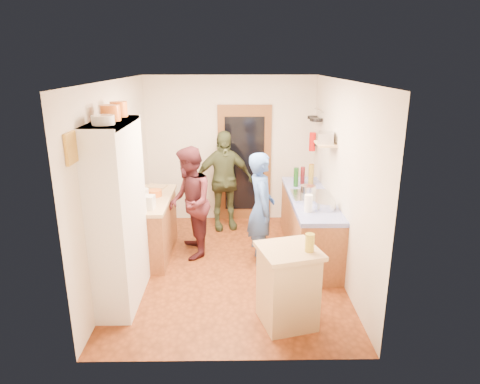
{
  "coord_description": "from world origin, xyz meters",
  "views": [
    {
      "loc": [
        0.06,
        -5.54,
        2.85
      ],
      "look_at": [
        0.14,
        0.15,
        1.08
      ],
      "focal_mm": 32.0,
      "sensor_mm": 36.0,
      "label": 1
    }
  ],
  "objects_px": {
    "person_hob": "(264,209)",
    "person_left": "(191,202)",
    "hutch_body": "(119,215)",
    "right_counter_base": "(309,226)",
    "island_base": "(288,288)",
    "person_back": "(224,181)"
  },
  "relations": [
    {
      "from": "hutch_body",
      "to": "person_hob",
      "type": "distance_m",
      "value": 2.05
    },
    {
      "from": "right_counter_base",
      "to": "island_base",
      "type": "bearing_deg",
      "value": -106.56
    },
    {
      "from": "island_base",
      "to": "person_left",
      "type": "relative_size",
      "value": 0.52
    },
    {
      "from": "island_base",
      "to": "person_hob",
      "type": "bearing_deg",
      "value": 96.26
    },
    {
      "from": "island_base",
      "to": "person_back",
      "type": "xyz_separation_m",
      "value": [
        -0.76,
        2.88,
        0.43
      ]
    },
    {
      "from": "person_left",
      "to": "right_counter_base",
      "type": "bearing_deg",
      "value": 82.34
    },
    {
      "from": "person_left",
      "to": "person_back",
      "type": "xyz_separation_m",
      "value": [
        0.46,
        1.06,
        0.03
      ]
    },
    {
      "from": "right_counter_base",
      "to": "person_back",
      "type": "xyz_separation_m",
      "value": [
        -1.31,
        1.02,
        0.44
      ]
    },
    {
      "from": "hutch_body",
      "to": "right_counter_base",
      "type": "height_order",
      "value": "hutch_body"
    },
    {
      "from": "hutch_body",
      "to": "island_base",
      "type": "bearing_deg",
      "value": -15.97
    },
    {
      "from": "person_hob",
      "to": "hutch_body",
      "type": "bearing_deg",
      "value": 115.07
    },
    {
      "from": "person_hob",
      "to": "person_back",
      "type": "distance_m",
      "value": 1.46
    },
    {
      "from": "hutch_body",
      "to": "person_back",
      "type": "distance_m",
      "value": 2.62
    },
    {
      "from": "island_base",
      "to": "person_hob",
      "type": "height_order",
      "value": "person_hob"
    },
    {
      "from": "hutch_body",
      "to": "person_hob",
      "type": "bearing_deg",
      "value": 28.97
    },
    {
      "from": "person_hob",
      "to": "person_left",
      "type": "height_order",
      "value": "person_left"
    },
    {
      "from": "right_counter_base",
      "to": "island_base",
      "type": "relative_size",
      "value": 2.56
    },
    {
      "from": "person_hob",
      "to": "island_base",
      "type": "bearing_deg",
      "value": -177.63
    },
    {
      "from": "hutch_body",
      "to": "person_left",
      "type": "relative_size",
      "value": 1.32
    },
    {
      "from": "right_counter_base",
      "to": "person_back",
      "type": "bearing_deg",
      "value": 142.11
    },
    {
      "from": "person_hob",
      "to": "person_back",
      "type": "relative_size",
      "value": 0.94
    },
    {
      "from": "person_hob",
      "to": "person_left",
      "type": "bearing_deg",
      "value": 71.65
    }
  ]
}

